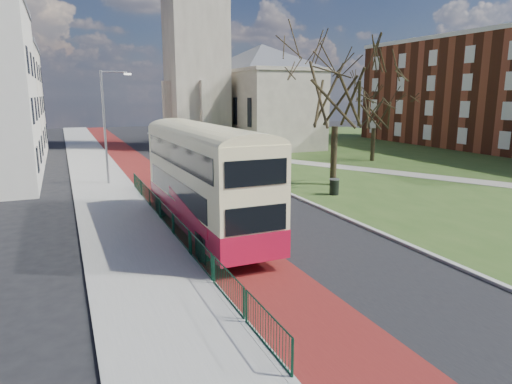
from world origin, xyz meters
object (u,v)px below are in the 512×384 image
streetlamp (106,121)px  bus (204,175)px  winter_tree_near (337,78)px  litter_bin (334,187)px  winter_tree_far (375,102)px

streetlamp → bus: streetlamp is taller
winter_tree_near → litter_bin: winter_tree_near is taller
streetlamp → litter_bin: streetlamp is taller
streetlamp → winter_tree_far: (25.10, 2.45, 1.13)m
winter_tree_near → litter_bin: (-1.79, -2.96, -6.98)m
winter_tree_near → litter_bin: bearing=-121.1°
winter_tree_near → bus: bearing=-147.3°
streetlamp → bus: bearing=-78.3°
winter_tree_near → winter_tree_far: bearing=41.2°
streetlamp → litter_bin: 16.64m
winter_tree_far → litter_bin: size_ratio=7.78×
streetlamp → litter_bin: size_ratio=7.58×
winter_tree_near → litter_bin: size_ratio=10.27×
bus → winter_tree_far: 27.86m
winter_tree_far → litter_bin: 17.70m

